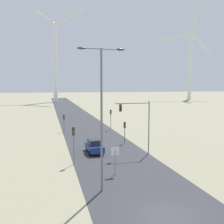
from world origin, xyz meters
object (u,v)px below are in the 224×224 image
at_px(traffic_light_mast_overhead, 138,117).
at_px(streetlamp, 101,104).
at_px(wind_turbine_left, 55,54).
at_px(traffic_light_post_mid_right, 111,115).
at_px(wind_turbine_center, 190,58).
at_px(traffic_light_post_near_right, 125,128).
at_px(stop_sign_near, 115,155).
at_px(traffic_light_post_mid_left, 64,119).
at_px(traffic_light_post_near_left, 73,137).
at_px(car_approaching, 94,146).

bearing_deg(traffic_light_mast_overhead, streetlamp, -123.66).
bearing_deg(wind_turbine_left, traffic_light_post_mid_right, -84.98).
xyz_separation_m(traffic_light_post_mid_right, wind_turbine_center, (72.14, 93.92, 21.97)).
distance_m(streetlamp, wind_turbine_center, 147.94).
distance_m(traffic_light_post_near_right, wind_turbine_left, 104.16).
bearing_deg(stop_sign_near, traffic_light_post_mid_left, 97.85).
distance_m(traffic_light_post_mid_left, traffic_light_post_mid_right, 9.26).
bearing_deg(traffic_light_post_mid_right, traffic_light_post_near_left, -113.97).
height_order(traffic_light_post_near_right, traffic_light_post_mid_left, traffic_light_post_mid_left).
height_order(traffic_light_post_near_right, wind_turbine_left, wind_turbine_left).
distance_m(stop_sign_near, traffic_light_post_near_left, 5.81).
distance_m(traffic_light_post_mid_left, wind_turbine_left, 92.58).
relative_size(traffic_light_post_near_right, car_approaching, 0.79).
bearing_deg(stop_sign_near, traffic_light_post_near_left, 129.92).
distance_m(traffic_light_post_near_left, wind_turbine_center, 142.80).
xyz_separation_m(streetlamp, wind_turbine_center, (80.03, 123.18, 17.60)).
xyz_separation_m(traffic_light_post_mid_right, wind_turbine_left, (-7.84, 89.25, 21.57)).
bearing_deg(wind_turbine_left, stop_sign_near, -88.97).
height_order(traffic_light_mast_overhead, car_approaching, traffic_light_mast_overhead).
bearing_deg(streetlamp, stop_sign_near, 60.04).
relative_size(car_approaching, wind_turbine_center, 0.07).
distance_m(traffic_light_post_mid_right, wind_turbine_left, 92.16).
height_order(traffic_light_post_mid_left, car_approaching, traffic_light_post_mid_left).
bearing_deg(traffic_light_post_mid_left, traffic_light_post_near_right, -54.10).
bearing_deg(traffic_light_mast_overhead, car_approaching, 157.86).
xyz_separation_m(stop_sign_near, wind_turbine_center, (77.92, 119.53, 22.96)).
bearing_deg(stop_sign_near, car_approaching, 93.35).
bearing_deg(streetlamp, traffic_light_post_mid_right, 74.91).
height_order(stop_sign_near, traffic_light_mast_overhead, traffic_light_mast_overhead).
bearing_deg(wind_turbine_center, traffic_light_post_mid_left, -130.71).
relative_size(traffic_light_post_mid_left, car_approaching, 0.80).
height_order(streetlamp, traffic_light_post_mid_right, streetlamp).
relative_size(traffic_light_post_mid_right, traffic_light_mast_overhead, 0.59).
distance_m(traffic_light_post_mid_right, traffic_light_mast_overhead, 19.07).
xyz_separation_m(car_approaching, wind_turbine_center, (78.44, 110.73, 24.00)).
xyz_separation_m(traffic_light_post_near_left, wind_turbine_left, (1.60, 110.49, 21.42)).
relative_size(streetlamp, traffic_light_mast_overhead, 1.73).
bearing_deg(traffic_light_post_mid_left, traffic_light_post_mid_right, 4.07).
bearing_deg(traffic_light_mast_overhead, wind_turbine_center, 57.05).
relative_size(traffic_light_post_near_left, traffic_light_mast_overhead, 0.62).
distance_m(streetlamp, traffic_light_post_mid_right, 30.62).
bearing_deg(car_approaching, traffic_light_post_near_right, 39.37).
distance_m(stop_sign_near, wind_turbine_center, 144.52).
xyz_separation_m(traffic_light_post_mid_left, traffic_light_mast_overhead, (8.20, -18.29, 2.37)).
height_order(traffic_light_post_near_left, car_approaching, traffic_light_post_near_left).
xyz_separation_m(streetlamp, stop_sign_near, (2.11, 3.65, -5.36)).
xyz_separation_m(streetlamp, wind_turbine_left, (0.05, 118.51, 17.20)).
bearing_deg(streetlamp, traffic_light_post_near_right, 67.32).
distance_m(stop_sign_near, traffic_light_mast_overhead, 8.67).
bearing_deg(traffic_light_post_near_right, stop_sign_near, -110.52).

